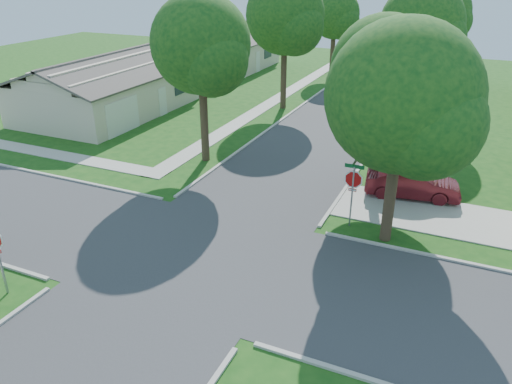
{
  "coord_description": "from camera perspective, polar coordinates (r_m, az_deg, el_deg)",
  "views": [
    {
      "loc": [
        8.69,
        -13.95,
        10.26
      ],
      "look_at": [
        1.08,
        3.04,
        1.6
      ],
      "focal_mm": 35.0,
      "sensor_mm": 36.0,
      "label": 1
    }
  ],
  "objects": [
    {
      "name": "tree_w_near",
      "position": [
        26.87,
        -6.2,
        15.93
      ],
      "size": [
        5.38,
        5.2,
        8.97
      ],
      "color": "#38281C",
      "rests_on": "ground"
    },
    {
      "name": "tree_w_mid",
      "position": [
        37.61,
        3.42,
        19.15
      ],
      "size": [
        5.8,
        5.6,
        9.56
      ],
      "color": "#38281C",
      "rests_on": "ground"
    },
    {
      "name": "tree_e_near",
      "position": [
        23.75,
        14.48,
        12.97
      ],
      "size": [
        4.97,
        4.8,
        8.28
      ],
      "color": "#38281C",
      "rests_on": "ground"
    },
    {
      "name": "car_curb_west",
      "position": [
        52.47,
        11.75,
        13.93
      ],
      "size": [
        2.34,
        4.87,
        1.37
      ],
      "primitive_type": "imported",
      "rotation": [
        0.0,
        0.0,
        3.05
      ],
      "color": "black",
      "rests_on": "ground"
    },
    {
      "name": "house_nw_near",
      "position": [
        39.04,
        -16.21,
        11.03
      ],
      "size": [
        8.42,
        13.6,
        4.23
      ],
      "color": "beige",
      "rests_on": "ground"
    },
    {
      "name": "tree_e_far",
      "position": [
        48.31,
        20.43,
        18.41
      ],
      "size": [
        5.17,
        5.0,
        8.72
      ],
      "color": "#38281C",
      "rests_on": "ground"
    },
    {
      "name": "road_ns",
      "position": [
        19.38,
        -6.67,
        -7.2
      ],
      "size": [
        7.0,
        100.0,
        0.02
      ],
      "primitive_type": "cube",
      "color": "#333335",
      "rests_on": "ground"
    },
    {
      "name": "car_driveway",
      "position": [
        24.67,
        17.44,
        0.96
      ],
      "size": [
        4.51,
        2.16,
        1.43
      ],
      "primitive_type": "imported",
      "rotation": [
        0.0,
        0.0,
        1.73
      ],
      "color": "#501016",
      "rests_on": "ground"
    },
    {
      "name": "tree_w_far",
      "position": [
        50.01,
        9.04,
        19.2
      ],
      "size": [
        4.76,
        4.6,
        8.04
      ],
      "color": "#38281C",
      "rests_on": "ground"
    },
    {
      "name": "driveway",
      "position": [
        23.42,
        19.68,
        -2.55
      ],
      "size": [
        8.8,
        3.6,
        0.05
      ],
      "primitive_type": "cube",
      "color": "#9E9B91",
      "rests_on": "ground"
    },
    {
      "name": "house_nw_far",
      "position": [
        52.89,
        -4.22,
        15.36
      ],
      "size": [
        8.42,
        13.6,
        4.23
      ],
      "color": "beige",
      "rests_on": "ground"
    },
    {
      "name": "tree_e_mid",
      "position": [
        35.41,
        18.44,
        17.25
      ],
      "size": [
        5.59,
        5.4,
        9.21
      ],
      "color": "#38281C",
      "rests_on": "ground"
    },
    {
      "name": "stop_sign_ne",
      "position": [
        20.78,
        11.04,
        1.12
      ],
      "size": [
        1.05,
        0.8,
        2.98
      ],
      "color": "gray",
      "rests_on": "ground"
    },
    {
      "name": "ground",
      "position": [
        19.38,
        -6.67,
        -7.22
      ],
      "size": [
        100.0,
        100.0,
        0.0
      ],
      "primitive_type": "plane",
      "color": "#174713",
      "rests_on": "ground"
    },
    {
      "name": "car_curb_east",
      "position": [
        38.11,
        15.27,
        9.61
      ],
      "size": [
        2.02,
        4.45,
        1.48
      ],
      "primitive_type": "imported",
      "rotation": [
        0.0,
        0.0,
        -0.06
      ],
      "color": "black",
      "rests_on": "ground"
    },
    {
      "name": "sidewalk_nw",
      "position": [
        43.82,
        3.77,
        11.38
      ],
      "size": [
        1.2,
        40.0,
        0.04
      ],
      "primitive_type": "cube",
      "color": "#9E9B91",
      "rests_on": "ground"
    },
    {
      "name": "sidewalk_ne",
      "position": [
        41.33,
        20.0,
        9.11
      ],
      "size": [
        1.2,
        40.0,
        0.04
      ],
      "primitive_type": "cube",
      "color": "#9E9B91",
      "rests_on": "ground"
    },
    {
      "name": "tree_ne_corner",
      "position": [
        18.9,
        16.5,
        9.62
      ],
      "size": [
        5.8,
        5.6,
        8.66
      ],
      "color": "#38281C",
      "rests_on": "ground"
    }
  ]
}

